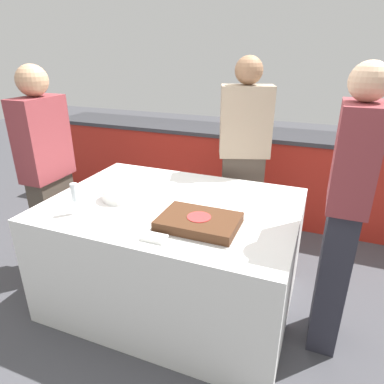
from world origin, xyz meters
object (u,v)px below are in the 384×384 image
(cake, at_px, (199,222))
(person_cutting_cake, at_px, (243,159))
(person_seated_left, at_px, (48,173))
(person_seated_right, at_px, (343,216))
(plate_stack, at_px, (120,194))
(wine_glass, at_px, (75,194))

(cake, xyz_separation_m, person_cutting_cake, (0.00, 1.05, 0.07))
(person_cutting_cake, bearing_deg, person_seated_left, 12.63)
(cake, distance_m, person_seated_right, 0.80)
(person_seated_left, xyz_separation_m, person_seated_right, (2.07, 0.00, 0.02))
(plate_stack, distance_m, person_cutting_cake, 1.09)
(person_cutting_cake, bearing_deg, person_seated_right, 114.24)
(cake, bearing_deg, person_cutting_cake, 90.00)
(wine_glass, height_order, person_seated_left, person_seated_left)
(cake, distance_m, wine_glass, 0.78)
(plate_stack, height_order, wine_glass, wine_glass)
(plate_stack, xyz_separation_m, person_cutting_cake, (0.63, 0.88, 0.06))
(person_seated_left, relative_size, person_seated_right, 0.97)
(wine_glass, xyz_separation_m, person_cutting_cake, (0.76, 1.17, -0.04))
(cake, distance_m, person_cutting_cake, 1.05)
(wine_glass, relative_size, person_seated_right, 0.12)
(plate_stack, height_order, person_seated_right, person_seated_right)
(cake, height_order, wine_glass, wine_glass)
(plate_stack, height_order, person_seated_left, person_seated_left)
(person_cutting_cake, relative_size, person_seated_right, 1.00)
(wine_glass, bearing_deg, plate_stack, 65.33)
(person_cutting_cake, xyz_separation_m, person_seated_left, (-1.31, -0.81, -0.02))
(person_cutting_cake, bearing_deg, wine_glass, 37.85)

